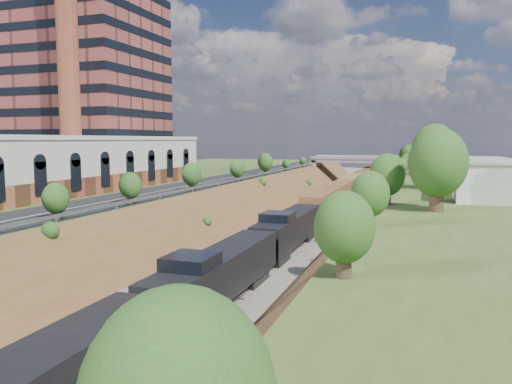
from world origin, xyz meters
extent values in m
cube|color=#3D5322|center=(-33.00, 60.00, 2.50)|extent=(44.00, 180.00, 5.00)
cube|color=brown|center=(-11.00, 60.00, 0.00)|extent=(10.00, 180.00, 10.00)
cube|color=brown|center=(11.00, 60.00, 0.00)|extent=(10.00, 180.00, 10.00)
cube|color=gray|center=(-2.60, 60.00, 0.09)|extent=(1.58, 180.00, 0.18)
cube|color=gray|center=(2.60, 60.00, 0.09)|extent=(1.58, 180.00, 0.18)
cube|color=black|center=(-15.50, 60.00, 5.05)|extent=(8.00, 180.00, 0.10)
cube|color=#99999E|center=(-11.40, 60.00, 5.55)|extent=(0.06, 171.00, 0.30)
cube|color=brown|center=(-28.00, 38.00, 6.10)|extent=(14.00, 62.00, 2.20)
cube|color=beige|center=(-28.00, 38.00, 9.35)|extent=(14.00, 62.00, 4.30)
cube|color=beige|center=(-28.00, 38.00, 11.75)|extent=(14.30, 62.30, 0.50)
cube|color=brown|center=(-44.00, 72.00, 27.00)|extent=(22.00, 22.00, 44.00)
cylinder|color=brown|center=(-36.00, 56.00, 25.00)|extent=(3.20, 3.20, 40.00)
cube|color=gray|center=(-11.50, 122.00, 3.10)|extent=(1.50, 8.00, 6.20)
cube|color=gray|center=(11.50, 122.00, 3.10)|extent=(1.50, 8.00, 6.20)
cube|color=gray|center=(0.00, 122.00, 6.20)|extent=(24.00, 8.00, 1.00)
cube|color=gray|center=(0.00, 118.00, 7.00)|extent=(24.00, 0.30, 0.80)
cube|color=gray|center=(0.00, 126.00, 7.00)|extent=(24.00, 0.30, 0.80)
cube|color=silver|center=(23.50, 52.00, 7.00)|extent=(9.00, 12.00, 4.00)
cube|color=silver|center=(23.00, 74.00, 6.80)|extent=(8.00, 10.00, 3.60)
cylinder|color=#473323|center=(17.00, 40.00, 6.31)|extent=(1.30, 1.30, 2.62)
ellipsoid|color=#284F1B|center=(17.00, 40.00, 9.46)|extent=(5.25, 5.25, 6.30)
cylinder|color=#473323|center=(-11.80, 20.00, 5.61)|extent=(0.66, 0.66, 1.22)
ellipsoid|color=#284F1B|center=(-11.80, 20.00, 7.08)|extent=(2.45, 2.45, 2.94)
cube|color=black|center=(2.60, 23.24, 2.32)|extent=(2.96, 17.78, 2.85)
cube|color=black|center=(2.60, 42.02, 2.32)|extent=(2.96, 17.78, 2.85)
cube|color=brown|center=(2.60, 91.44, 2.68)|extent=(2.96, 79.07, 3.56)
camera|label=1|loc=(15.94, -7.97, 11.52)|focal=35.00mm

